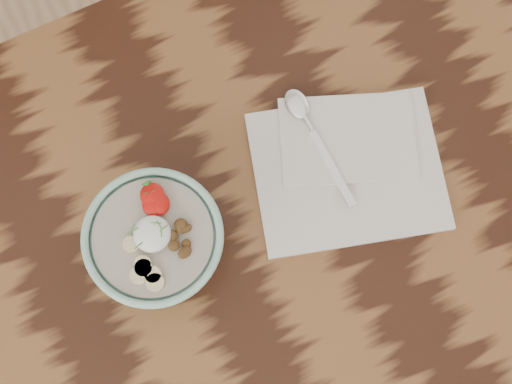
# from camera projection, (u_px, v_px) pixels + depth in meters

# --- Properties ---
(table) EXTENTS (1.60, 0.90, 0.75)m
(table) POSITION_uv_depth(u_px,v_px,m) (224.00, 277.00, 1.07)
(table) COLOR black
(table) RESTS_ON ground
(breakfast_bowl) EXTENTS (0.18, 0.18, 0.12)m
(breakfast_bowl) POSITION_uv_depth(u_px,v_px,m) (156.00, 241.00, 0.93)
(breakfast_bowl) COLOR #91C3B1
(breakfast_bowl) RESTS_ON table
(napkin) EXTENTS (0.31, 0.28, 0.02)m
(napkin) POSITION_uv_depth(u_px,v_px,m) (348.00, 164.00, 1.01)
(napkin) COLOR silver
(napkin) RESTS_ON table
(spoon) EXTENTS (0.03, 0.19, 0.01)m
(spoon) POSITION_uv_depth(u_px,v_px,m) (306.00, 120.00, 1.01)
(spoon) COLOR silver
(spoon) RESTS_ON napkin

